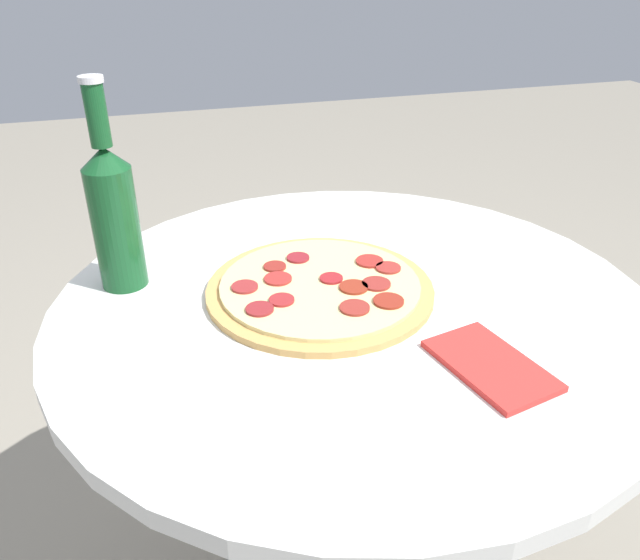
{
  "coord_description": "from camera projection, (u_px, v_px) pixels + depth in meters",
  "views": [
    {
      "loc": [
        -0.7,
        0.25,
        1.14
      ],
      "look_at": [
        0.03,
        0.04,
        0.71
      ],
      "focal_mm": 35.0,
      "sensor_mm": 36.0,
      "label": 1
    }
  ],
  "objects": [
    {
      "name": "napkin",
      "position": [
        491.0,
        365.0,
        0.73
      ],
      "size": [
        0.17,
        0.12,
        0.01
      ],
      "color": "red",
      "rests_on": "table"
    },
    {
      "name": "table",
      "position": [
        350.0,
        400.0,
        0.96
      ],
      "size": [
        0.83,
        0.83,
        0.69
      ],
      "color": "silver",
      "rests_on": "ground_plane"
    },
    {
      "name": "pizza",
      "position": [
        320.0,
        288.0,
        0.88
      ],
      "size": [
        0.32,
        0.32,
        0.02
      ],
      "color": "tan",
      "rests_on": "table"
    },
    {
      "name": "beer_bottle",
      "position": [
        114.0,
        212.0,
        0.85
      ],
      "size": [
        0.06,
        0.06,
        0.29
      ],
      "color": "#144C23",
      "rests_on": "table"
    }
  ]
}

